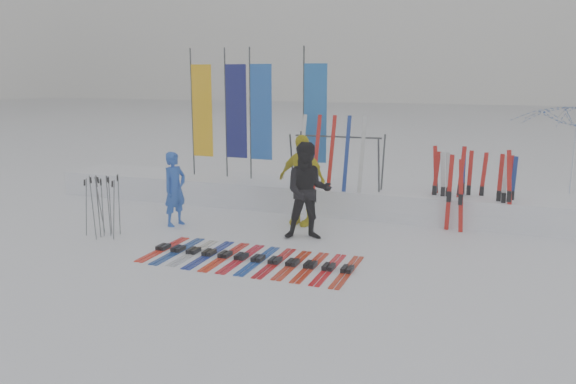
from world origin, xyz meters
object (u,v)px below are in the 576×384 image
at_px(tent_canopy, 575,158).
at_px(person_blue, 175,189).
at_px(person_black, 308,191).
at_px(ski_rack, 337,154).
at_px(ski_row, 250,258).
at_px(person_yellow, 302,180).

bearing_deg(tent_canopy, person_blue, -152.98).
bearing_deg(person_black, ski_rack, 70.70).
bearing_deg(tent_canopy, person_black, -141.17).
relative_size(ski_row, ski_rack, 1.78).
relative_size(person_blue, person_yellow, 0.82).
bearing_deg(person_blue, person_black, -74.89).
distance_m(person_black, ski_row, 1.91).
height_order(person_yellow, ski_row, person_yellow).
xyz_separation_m(person_yellow, tent_canopy, (5.50, 3.05, 0.33)).
distance_m(person_blue, person_yellow, 2.68).
bearing_deg(ski_rack, ski_row, -97.63).
xyz_separation_m(person_black, tent_canopy, (5.03, 4.05, 0.35)).
height_order(person_blue, ski_row, person_blue).
height_order(ski_row, ski_rack, ski_rack).
distance_m(person_yellow, ski_rack, 1.30).
xyz_separation_m(person_blue, ski_rack, (2.92, 2.16, 0.60)).
height_order(person_black, tent_canopy, tent_canopy).
bearing_deg(person_blue, ski_rack, -38.86).
height_order(person_black, person_yellow, person_yellow).
xyz_separation_m(ski_row, ski_rack, (0.50, 3.73, 1.35)).
distance_m(person_black, tent_canopy, 6.46).
xyz_separation_m(tent_canopy, ski_rack, (-5.05, -1.91, 0.09)).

